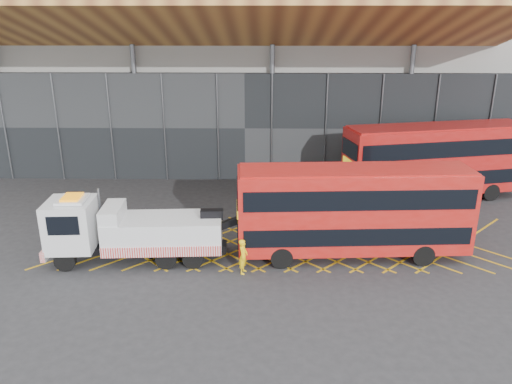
{
  "coord_description": "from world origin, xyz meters",
  "views": [
    {
      "loc": [
        3.44,
        -25.28,
        11.73
      ],
      "look_at": [
        3.0,
        1.5,
        2.4
      ],
      "focal_mm": 35.0,
      "sensor_mm": 36.0,
      "label": 1
    }
  ],
  "objects_px": {
    "recovery_truck": "(129,230)",
    "worker": "(243,256)",
    "bus_towed": "(353,208)",
    "bus_second": "(436,158)"
  },
  "relations": [
    {
      "from": "recovery_truck",
      "to": "bus_second",
      "type": "distance_m",
      "value": 20.86
    },
    {
      "from": "recovery_truck",
      "to": "bus_towed",
      "type": "distance_m",
      "value": 11.37
    },
    {
      "from": "recovery_truck",
      "to": "worker",
      "type": "height_order",
      "value": "recovery_truck"
    },
    {
      "from": "bus_towed",
      "to": "bus_second",
      "type": "height_order",
      "value": "bus_second"
    },
    {
      "from": "bus_second",
      "to": "bus_towed",
      "type": "bearing_deg",
      "value": -140.34
    },
    {
      "from": "bus_second",
      "to": "worker",
      "type": "bearing_deg",
      "value": -151.16
    },
    {
      "from": "worker",
      "to": "bus_second",
      "type": "bearing_deg",
      "value": -37.08
    },
    {
      "from": "recovery_truck",
      "to": "worker",
      "type": "relative_size",
      "value": 5.87
    },
    {
      "from": "recovery_truck",
      "to": "bus_second",
      "type": "height_order",
      "value": "bus_second"
    },
    {
      "from": "recovery_truck",
      "to": "worker",
      "type": "xyz_separation_m",
      "value": [
        5.8,
        -1.26,
        -0.78
      ]
    }
  ]
}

